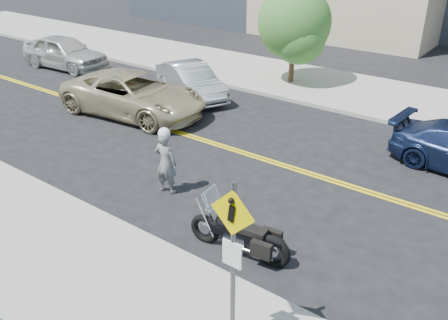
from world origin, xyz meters
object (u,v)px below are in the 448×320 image
Objects in this scene: suv at (133,94)px; parked_car_white at (65,52)px; parked_car_silver at (191,81)px; motorcyclist at (166,161)px; motorcycle at (239,225)px; pedestrian_sign at (233,250)px.

parked_car_white reaches higher than suv.
parked_car_silver is at bearing -91.81° from parked_car_white.
parked_car_silver is (-4.49, 6.31, -0.23)m from motorcyclist.
parked_car_silver is (-7.53, 7.32, -0.02)m from motorcycle.
motorcyclist is (-4.38, 3.13, -1.04)m from pedestrian_sign.
motorcycle is (-1.34, 2.12, -1.26)m from pedestrian_sign.
parked_car_silver is at bearing -15.14° from suv.
motorcycle is at bearing -118.66° from parked_car_white.
motorcyclist reaches higher than parked_car_white.
parked_car_white is 1.11× the size of parked_car_silver.
pedestrian_sign is 0.72× the size of parked_car_silver.
parked_car_white is 7.83m from parked_car_silver.
parked_car_white is at bearing -35.76° from motorcyclist.
pedestrian_sign is at bearing -64.38° from motorcycle.
pedestrian_sign reaches higher than parked_car_white.
suv is at bearing 143.46° from motorcycle.
motorcyclist is at bearing -132.02° from suv.
motorcycle is 0.55× the size of parked_car_silver.
parked_car_silver is (-8.87, 9.43, -1.27)m from pedestrian_sign.
motorcycle is 10.50m from parked_car_silver.
pedestrian_sign is 0.53× the size of suv.
motorcyclist is 0.40× the size of parked_car_white.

